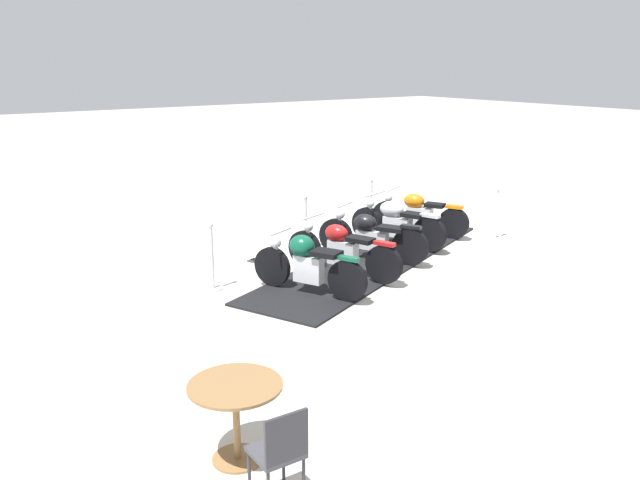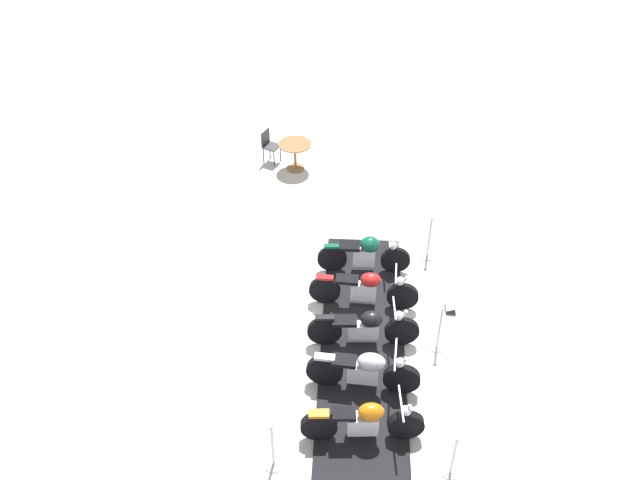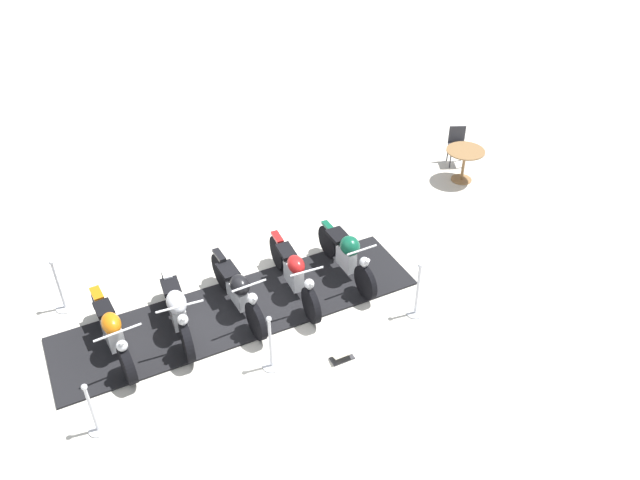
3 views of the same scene
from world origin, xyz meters
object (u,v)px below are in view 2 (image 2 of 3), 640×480
object	(u,v)px
motorcycle_forest	(365,253)
cafe_table	(295,150)
stanchion_right_front	(453,461)
motorcycle_chrome	(365,370)
info_placard	(450,307)
stanchion_right_mid	(439,334)
stanchion_left_front	(273,453)
motorcycle_copper	(364,421)
cafe_chair_near_table	(269,144)
motorcycle_maroon	(365,289)
stanchion_right_rear	(429,244)
motorcycle_black	(365,327)

from	to	relation	value
motorcycle_forest	cafe_table	bearing A→B (deg)	113.40
motorcycle_forest	stanchion_right_front	xyz separation A→B (m)	(-4.05, -3.24, -0.18)
motorcycle_chrome	stanchion_right_front	bearing A→B (deg)	-44.88
motorcycle_forest	info_placard	world-z (taller)	motorcycle_forest
stanchion_right_mid	stanchion_left_front	bearing A→B (deg)	155.64
motorcycle_copper	stanchion_right_front	xyz separation A→B (m)	(-0.01, -1.58, -0.11)
motorcycle_forest	cafe_chair_near_table	distance (m)	5.23
motorcycle_maroon	stanchion_right_front	xyz separation A→B (m)	(-3.03, -2.83, -0.14)
info_placard	motorcycle_copper	bearing A→B (deg)	-29.12
motorcycle_maroon	cafe_table	xyz separation A→B (m)	(4.12, 3.77, 0.10)
motorcycle_copper	cafe_chair_near_table	world-z (taller)	motorcycle_copper
stanchion_right_mid	stanchion_right_front	distance (m)	2.79
motorcycle_forest	motorcycle_copper	bearing A→B (deg)	-91.44
motorcycle_chrome	motorcycle_maroon	distance (m)	2.19
motorcycle_chrome	stanchion_right_mid	bearing A→B (deg)	41.49
motorcycle_copper	stanchion_right_rear	bearing A→B (deg)	69.52
info_placard	cafe_chair_near_table	bearing A→B (deg)	-141.16
info_placard	cafe_table	xyz separation A→B (m)	(3.41, 5.46, 0.54)
motorcycle_forest	stanchion_right_front	size ratio (longest dim) A/B	1.92
cafe_table	stanchion_right_rear	bearing A→B (deg)	-114.03
stanchion_left_front	info_placard	world-z (taller)	stanchion_left_front
motorcycle_copper	info_placard	size ratio (longest dim) A/B	4.56
stanchion_right_front	info_placard	size ratio (longest dim) A/B	2.32
stanchion_right_front	stanchion_right_rear	bearing A→B (deg)	22.43
stanchion_right_mid	motorcycle_maroon	bearing A→B (deg)	75.59
stanchion_left_front	motorcycle_forest	bearing A→B (deg)	5.46
motorcycle_chrome	stanchion_left_front	world-z (taller)	stanchion_left_front
motorcycle_copper	motorcycle_maroon	xyz separation A→B (m)	(3.03, 1.25, 0.03)
motorcycle_maroon	cafe_chair_near_table	xyz separation A→B (m)	(4.15, 4.59, 0.05)
stanchion_left_front	stanchion_right_front	xyz separation A→B (m)	(1.13, -2.75, 0.02)
motorcycle_maroon	stanchion_right_mid	bearing A→B (deg)	-33.73
cafe_table	cafe_chair_near_table	distance (m)	0.82
motorcycle_chrome	cafe_chair_near_table	xyz separation A→B (m)	(6.17, 5.43, 0.04)
motorcycle_black	stanchion_right_mid	xyz separation A→B (m)	(0.55, -1.34, -0.13)
cafe_chair_near_table	stanchion_right_front	bearing A→B (deg)	-41.76
motorcycle_maroon	info_placard	bearing A→B (deg)	3.56
stanchion_left_front	stanchion_right_front	bearing A→B (deg)	-67.57
motorcycle_copper	stanchion_left_front	xyz separation A→B (m)	(-1.14, 1.17, -0.13)
stanchion_right_mid	stanchion_right_rear	size ratio (longest dim) A/B	0.97
motorcycle_chrome	info_placard	xyz separation A→B (m)	(2.73, -0.85, -0.45)
motorcycle_copper	stanchion_right_mid	world-z (taller)	stanchion_right_mid
stanchion_right_front	stanchion_right_mid	bearing A→B (deg)	22.43
motorcycle_copper	cafe_chair_near_table	size ratio (longest dim) A/B	2.11
stanchion_right_mid	stanchion_right_front	size ratio (longest dim) A/B	1.10
motorcycle_copper	stanchion_right_mid	xyz separation A→B (m)	(2.57, -0.51, -0.10)
motorcycle_chrome	stanchion_right_mid	size ratio (longest dim) A/B	1.86
stanchion_left_front	cafe_table	distance (m)	9.14
motorcycle_chrome	stanchion_right_rear	world-z (taller)	stanchion_right_rear
stanchion_left_front	stanchion_right_mid	size ratio (longest dim) A/B	1.00
motorcycle_black	stanchion_left_front	world-z (taller)	stanchion_left_front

